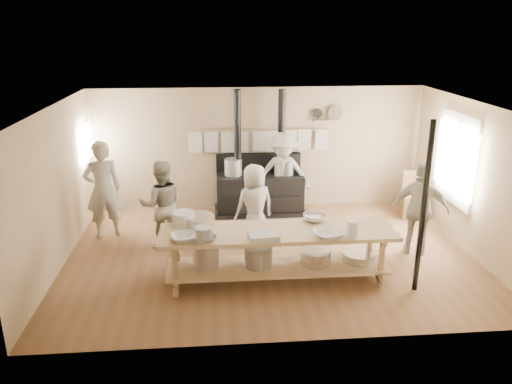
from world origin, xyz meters
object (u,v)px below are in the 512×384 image
at_px(cook_center, 255,205).
at_px(roasting_pan, 264,237).
at_px(stove, 259,189).
at_px(prep_table, 277,250).
at_px(cook_left, 162,205).
at_px(cook_by_window, 283,174).
at_px(cook_right, 420,210).
at_px(cook_far_left, 103,190).
at_px(chair, 413,204).

relative_size(cook_center, roasting_pan, 3.47).
relative_size(stove, prep_table, 0.72).
height_order(cook_left, cook_by_window, cook_by_window).
bearing_deg(cook_right, stove, -20.74).
height_order(cook_left, roasting_pan, cook_left).
xyz_separation_m(stove, cook_left, (-1.87, -1.59, 0.28)).
bearing_deg(cook_right, roasting_pan, 42.02).
xyz_separation_m(cook_far_left, cook_center, (2.76, -0.60, -0.17)).
height_order(cook_center, cook_by_window, cook_by_window).
xyz_separation_m(cook_far_left, cook_right, (5.55, -1.22, -0.11)).
bearing_deg(roasting_pan, cook_right, 21.61).
relative_size(cook_left, cook_by_window, 0.92).
relative_size(prep_table, cook_left, 2.24).
xyz_separation_m(stove, prep_table, (-0.00, -3.02, -0.00)).
distance_m(cook_by_window, chair, 2.78).
bearing_deg(stove, chair, -9.82).
height_order(stove, cook_center, stove).
bearing_deg(cook_center, stove, -119.40).
distance_m(cook_far_left, chair, 6.20).
bearing_deg(stove, cook_left, -139.56).
bearing_deg(cook_far_left, cook_by_window, 172.38).
bearing_deg(stove, cook_by_window, -19.68).
relative_size(cook_by_window, roasting_pan, 4.06).
bearing_deg(cook_right, prep_table, 37.33).
bearing_deg(cook_left, cook_center, 172.15).
xyz_separation_m(cook_left, cook_center, (1.64, -0.03, -0.05)).
height_order(chair, roasting_pan, chair).
height_order(cook_far_left, cook_by_window, cook_far_left).
height_order(cook_far_left, chair, cook_far_left).
height_order(cook_center, cook_right, cook_right).
distance_m(cook_far_left, cook_center, 2.83).
bearing_deg(cook_far_left, roasting_pan, 118.33).
bearing_deg(chair, cook_far_left, -163.36).
xyz_separation_m(cook_center, cook_by_window, (0.70, 1.45, 0.13)).
bearing_deg(cook_right, cook_left, 12.14).
bearing_deg(chair, roasting_pan, -128.28).
relative_size(cook_left, roasting_pan, 3.71).
relative_size(prep_table, roasting_pan, 8.31).
bearing_deg(cook_left, cook_far_left, -34.06).
relative_size(prep_table, chair, 3.78).
height_order(cook_far_left, cook_left, cook_far_left).
bearing_deg(cook_by_window, cook_left, -145.70).
bearing_deg(cook_by_window, stove, 163.24).
distance_m(stove, cook_by_window, 0.61).
distance_m(stove, prep_table, 3.02).
bearing_deg(cook_center, chair, 176.35).
height_order(cook_far_left, cook_right, cook_far_left).
bearing_deg(cook_center, cook_left, -22.14).
distance_m(cook_by_window, roasting_pan, 3.26).
distance_m(cook_right, cook_by_window, 2.94).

